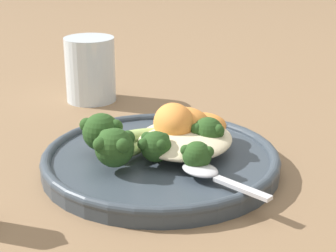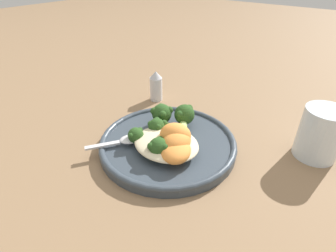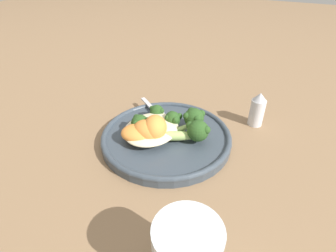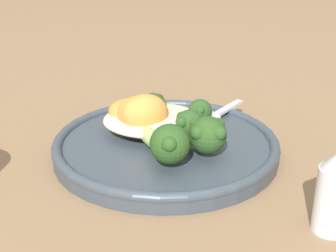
{
  "view_description": "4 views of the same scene",
  "coord_description": "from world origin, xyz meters",
  "px_view_note": "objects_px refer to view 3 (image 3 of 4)",
  "views": [
    {
      "loc": [
        0.56,
        0.1,
        0.26
      ],
      "look_at": [
        0.01,
        0.01,
        0.06
      ],
      "focal_mm": 60.0,
      "sensor_mm": 36.0,
      "label": 1
    },
    {
      "loc": [
        -0.25,
        0.32,
        0.31
      ],
      "look_at": [
        -0.0,
        0.0,
        0.05
      ],
      "focal_mm": 28.0,
      "sensor_mm": 36.0,
      "label": 2
    },
    {
      "loc": [
        -0.38,
        -0.21,
        0.33
      ],
      "look_at": [
        -0.01,
        -0.01,
        0.05
      ],
      "focal_mm": 28.0,
      "sensor_mm": 36.0,
      "label": 3
    },
    {
      "loc": [
        0.02,
        -0.5,
        0.25
      ],
      "look_at": [
        0.0,
        -0.0,
        0.04
      ],
      "focal_mm": 50.0,
      "sensor_mm": 36.0,
      "label": 4
    }
  ],
  "objects_px": {
    "broccoli_stalk_2": "(171,123)",
    "broccoli_stalk_4": "(143,125)",
    "quinoa_mound": "(151,129)",
    "sweet_potato_chunk_1": "(147,130)",
    "salt_shaker": "(257,109)",
    "broccoli_stalk_1": "(191,120)",
    "sweet_potato_chunk_0": "(155,128)",
    "broccoli_stalk_3": "(158,118)",
    "plate": "(166,137)",
    "broccoli_stalk_0": "(192,132)",
    "spoon": "(156,111)",
    "sweet_potato_chunk_2": "(138,133)"
  },
  "relations": [
    {
      "from": "broccoli_stalk_4",
      "to": "salt_shaker",
      "type": "xyz_separation_m",
      "value": [
        0.17,
        -0.19,
        0.0
      ]
    },
    {
      "from": "plate",
      "to": "salt_shaker",
      "type": "bearing_deg",
      "value": -44.02
    },
    {
      "from": "broccoli_stalk_1",
      "to": "sweet_potato_chunk_1",
      "type": "bearing_deg",
      "value": 167.97
    },
    {
      "from": "sweet_potato_chunk_1",
      "to": "broccoli_stalk_2",
      "type": "bearing_deg",
      "value": -25.73
    },
    {
      "from": "broccoli_stalk_2",
      "to": "quinoa_mound",
      "type": "bearing_deg",
      "value": 134.86
    },
    {
      "from": "broccoli_stalk_1",
      "to": "quinoa_mound",
      "type": "bearing_deg",
      "value": 157.31
    },
    {
      "from": "broccoli_stalk_2",
      "to": "broccoli_stalk_1",
      "type": "bearing_deg",
      "value": -57.15
    },
    {
      "from": "broccoli_stalk_4",
      "to": "salt_shaker",
      "type": "height_order",
      "value": "salt_shaker"
    },
    {
      "from": "sweet_potato_chunk_1",
      "to": "spoon",
      "type": "distance_m",
      "value": 0.1
    },
    {
      "from": "broccoli_stalk_2",
      "to": "salt_shaker",
      "type": "relative_size",
      "value": 1.12
    },
    {
      "from": "sweet_potato_chunk_0",
      "to": "sweet_potato_chunk_2",
      "type": "distance_m",
      "value": 0.03
    },
    {
      "from": "quinoa_mound",
      "to": "broccoli_stalk_1",
      "type": "bearing_deg",
      "value": -48.31
    },
    {
      "from": "quinoa_mound",
      "to": "broccoli_stalk_3",
      "type": "height_order",
      "value": "broccoli_stalk_3"
    },
    {
      "from": "spoon",
      "to": "sweet_potato_chunk_1",
      "type": "bearing_deg",
      "value": 145.55
    },
    {
      "from": "quinoa_mound",
      "to": "salt_shaker",
      "type": "xyz_separation_m",
      "value": [
        0.17,
        -0.17,
        0.01
      ]
    },
    {
      "from": "broccoli_stalk_4",
      "to": "spoon",
      "type": "height_order",
      "value": "broccoli_stalk_4"
    },
    {
      "from": "quinoa_mound",
      "to": "broccoli_stalk_2",
      "type": "height_order",
      "value": "broccoli_stalk_2"
    },
    {
      "from": "broccoli_stalk_4",
      "to": "salt_shaker",
      "type": "relative_size",
      "value": 1.18
    },
    {
      "from": "salt_shaker",
      "to": "broccoli_stalk_2",
      "type": "bearing_deg",
      "value": 133.41
    },
    {
      "from": "quinoa_mound",
      "to": "broccoli_stalk_0",
      "type": "relative_size",
      "value": 1.17
    },
    {
      "from": "broccoli_stalk_3",
      "to": "broccoli_stalk_0",
      "type": "bearing_deg",
      "value": -141.19
    },
    {
      "from": "broccoli_stalk_2",
      "to": "sweet_potato_chunk_0",
      "type": "height_order",
      "value": "sweet_potato_chunk_0"
    },
    {
      "from": "plate",
      "to": "broccoli_stalk_2",
      "type": "distance_m",
      "value": 0.03
    },
    {
      "from": "broccoli_stalk_1",
      "to": "broccoli_stalk_2",
      "type": "height_order",
      "value": "broccoli_stalk_1"
    },
    {
      "from": "plate",
      "to": "broccoli_stalk_4",
      "type": "bearing_deg",
      "value": 114.93
    },
    {
      "from": "plate",
      "to": "broccoli_stalk_1",
      "type": "relative_size",
      "value": 2.34
    },
    {
      "from": "quinoa_mound",
      "to": "broccoli_stalk_2",
      "type": "relative_size",
      "value": 1.4
    },
    {
      "from": "broccoli_stalk_0",
      "to": "quinoa_mound",
      "type": "bearing_deg",
      "value": 163.26
    },
    {
      "from": "plate",
      "to": "broccoli_stalk_3",
      "type": "distance_m",
      "value": 0.05
    },
    {
      "from": "sweet_potato_chunk_1",
      "to": "spoon",
      "type": "relative_size",
      "value": 0.6
    },
    {
      "from": "salt_shaker",
      "to": "sweet_potato_chunk_1",
      "type": "bearing_deg",
      "value": 138.04
    },
    {
      "from": "quinoa_mound",
      "to": "broccoli_stalk_2",
      "type": "distance_m",
      "value": 0.04
    },
    {
      "from": "broccoli_stalk_0",
      "to": "sweet_potato_chunk_0",
      "type": "distance_m",
      "value": 0.07
    },
    {
      "from": "sweet_potato_chunk_0",
      "to": "broccoli_stalk_3",
      "type": "bearing_deg",
      "value": 23.65
    },
    {
      "from": "sweet_potato_chunk_1",
      "to": "broccoli_stalk_4",
      "type": "bearing_deg",
      "value": 50.25
    },
    {
      "from": "broccoli_stalk_1",
      "to": "broccoli_stalk_3",
      "type": "xyz_separation_m",
      "value": [
        -0.02,
        0.07,
        -0.01
      ]
    },
    {
      "from": "broccoli_stalk_1",
      "to": "sweet_potato_chunk_2",
      "type": "relative_size",
      "value": 1.71
    },
    {
      "from": "quinoa_mound",
      "to": "spoon",
      "type": "bearing_deg",
      "value": 24.0
    },
    {
      "from": "broccoli_stalk_4",
      "to": "sweet_potato_chunk_1",
      "type": "distance_m",
      "value": 0.03
    },
    {
      "from": "broccoli_stalk_0",
      "to": "sweet_potato_chunk_1",
      "type": "xyz_separation_m",
      "value": [
        -0.04,
        0.08,
        0.0
      ]
    },
    {
      "from": "broccoli_stalk_2",
      "to": "broccoli_stalk_4",
      "type": "xyz_separation_m",
      "value": [
        -0.04,
        0.04,
        0.0
      ]
    },
    {
      "from": "sweet_potato_chunk_0",
      "to": "sweet_potato_chunk_2",
      "type": "height_order",
      "value": "sweet_potato_chunk_0"
    },
    {
      "from": "broccoli_stalk_1",
      "to": "broccoli_stalk_3",
      "type": "distance_m",
      "value": 0.07
    },
    {
      "from": "quinoa_mound",
      "to": "salt_shaker",
      "type": "distance_m",
      "value": 0.24
    },
    {
      "from": "plate",
      "to": "broccoli_stalk_3",
      "type": "xyz_separation_m",
      "value": [
        0.02,
        0.03,
        0.02
      ]
    },
    {
      "from": "broccoli_stalk_4",
      "to": "sweet_potato_chunk_0",
      "type": "height_order",
      "value": "sweet_potato_chunk_0"
    },
    {
      "from": "plate",
      "to": "sweet_potato_chunk_1",
      "type": "height_order",
      "value": "sweet_potato_chunk_1"
    },
    {
      "from": "sweet_potato_chunk_2",
      "to": "broccoli_stalk_3",
      "type": "bearing_deg",
      "value": -3.94
    },
    {
      "from": "broccoli_stalk_0",
      "to": "broccoli_stalk_4",
      "type": "relative_size",
      "value": 1.13
    },
    {
      "from": "quinoa_mound",
      "to": "broccoli_stalk_1",
      "type": "height_order",
      "value": "broccoli_stalk_1"
    }
  ]
}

